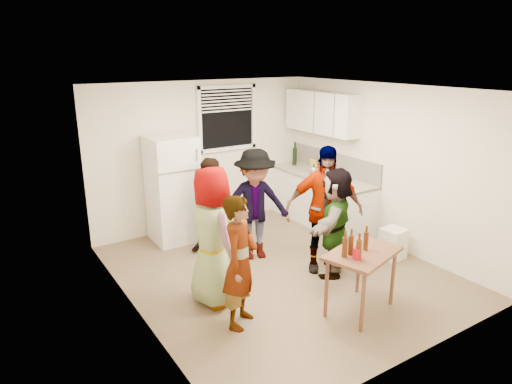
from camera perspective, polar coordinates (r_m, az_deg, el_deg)
room at (r=6.47m, az=2.91°, el=-9.89°), size 4.00×4.50×2.50m
window at (r=7.95m, az=-3.62°, el=9.20°), size 1.12×0.10×1.06m
refrigerator at (r=7.36m, az=-10.37°, el=0.35°), size 0.70×0.70×1.70m
counter_lower at (r=8.13m, az=7.99°, el=-1.05°), size 0.60×2.20×0.86m
countertop at (r=8.00m, az=8.12°, el=2.02°), size 0.64×2.22×0.04m
backsplash at (r=8.14m, az=9.71°, el=3.65°), size 0.03×2.20×0.36m
upper_cabinets at (r=8.03m, az=8.21°, el=9.86°), size 0.34×1.60×0.70m
kettle at (r=8.06m, az=7.22°, el=2.32°), size 0.25×0.22×0.18m
paper_towel at (r=7.78m, az=9.35°, el=1.69°), size 0.12×0.12×0.25m
wine_bottle at (r=8.64m, az=4.83°, el=3.39°), size 0.08×0.08×0.33m
beer_bottle_counter at (r=7.68m, az=9.25°, el=1.49°), size 0.06×0.06×0.22m
blue_cup at (r=7.28m, az=10.53°, el=0.56°), size 0.08×0.08×0.11m
picture_frame at (r=8.47m, az=7.18°, el=3.56°), size 0.02×0.19×0.16m
trash_bin at (r=7.06m, az=16.76°, el=-6.01°), size 0.33×0.33×0.46m
serving_table at (r=5.72m, az=12.68°, el=-14.18°), size 1.02×0.82×0.75m
beer_bottle_table at (r=5.43m, az=13.49°, el=-7.05°), size 0.06×0.06×0.22m
red_cup at (r=5.19m, az=12.49°, el=-8.14°), size 0.10×0.10×0.13m
guest_grey at (r=5.80m, az=-5.25°, el=-13.34°), size 1.71×0.86×0.54m
guest_stripe at (r=5.37m, az=-1.89°, el=-16.00°), size 1.37×1.52×0.36m
guest_back_left at (r=7.10m, az=-5.16°, el=-7.39°), size 1.32×1.63×0.55m
guest_back_right at (r=6.90m, az=-0.14°, el=-8.09°), size 1.48×1.88×0.61m
guest_black at (r=6.62m, az=8.15°, el=-9.38°), size 1.91×2.03×0.43m
guest_orange at (r=6.55m, az=9.45°, el=-9.77°), size 2.03×2.04×0.44m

